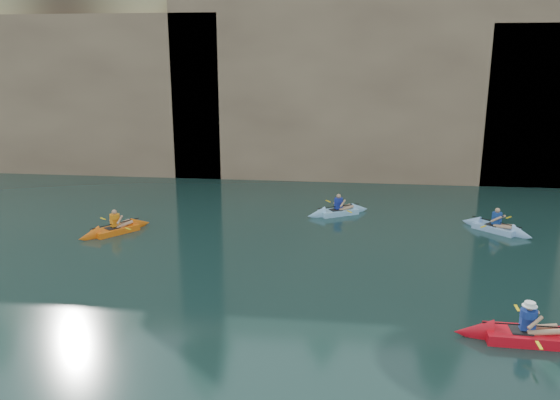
# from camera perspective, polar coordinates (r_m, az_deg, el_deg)

# --- Properties ---
(ground) EXTENTS (160.00, 160.00, 0.00)m
(ground) POSITION_cam_1_polar(r_m,az_deg,el_deg) (14.22, 2.23, -17.42)
(ground) COLOR black
(ground) RESTS_ON ground
(cliff) EXTENTS (70.00, 16.00, 12.00)m
(cliff) POSITION_cam_1_polar(r_m,az_deg,el_deg) (42.05, 5.88, 12.48)
(cliff) COLOR tan
(cliff) RESTS_ON ground
(cliff_slab_west) EXTENTS (26.00, 2.40, 10.56)m
(cliff_slab_west) POSITION_cam_1_polar(r_m,az_deg,el_deg) (40.53, -24.51, 10.16)
(cliff_slab_west) COLOR #947759
(cliff_slab_west) RESTS_ON ground
(cliff_slab_center) EXTENTS (24.00, 2.40, 11.40)m
(cliff_slab_center) POSITION_cam_1_polar(r_m,az_deg,el_deg) (34.68, 8.94, 11.43)
(cliff_slab_center) COLOR #947759
(cliff_slab_center) RESTS_ON ground
(sea_cave_west) EXTENTS (4.50, 1.00, 4.00)m
(sea_cave_west) POSITION_cam_1_polar(r_m,az_deg,el_deg) (39.29, -21.99, 5.48)
(sea_cave_west) COLOR black
(sea_cave_west) RESTS_ON ground
(sea_cave_center) EXTENTS (3.50, 1.00, 3.20)m
(sea_cave_center) POSITION_cam_1_polar(r_m,az_deg,el_deg) (34.84, -1.24, 4.82)
(sea_cave_center) COLOR black
(sea_cave_center) RESTS_ON ground
(sea_cave_east) EXTENTS (5.00, 1.00, 4.50)m
(sea_cave_east) POSITION_cam_1_polar(r_m,az_deg,el_deg) (35.55, 21.79, 5.04)
(sea_cave_east) COLOR black
(sea_cave_east) RESTS_ON ground
(main_kayaker) EXTENTS (3.86, 2.58, 1.43)m
(main_kayaker) POSITION_cam_1_polar(r_m,az_deg,el_deg) (16.81, 24.32, -12.71)
(main_kayaker) COLOR red
(main_kayaker) RESTS_ON ground
(kayaker_orange) EXTENTS (2.74, 3.25, 1.33)m
(kayaker_orange) POSITION_cam_1_polar(r_m,az_deg,el_deg) (25.32, -16.80, -2.95)
(kayaker_orange) COLOR orange
(kayaker_orange) RESTS_ON ground
(kayaker_ltblue_near) EXTENTS (3.02, 2.88, 1.34)m
(kayaker_ltblue_near) POSITION_cam_1_polar(r_m,az_deg,el_deg) (26.33, 21.62, -2.70)
(kayaker_ltblue_near) COLOR #89B2E5
(kayaker_ltblue_near) RESTS_ON ground
(kayaker_ltblue_mid) EXTENTS (3.32, 2.41, 1.30)m
(kayaker_ltblue_mid) POSITION_cam_1_polar(r_m,az_deg,el_deg) (27.20, 6.11, -1.19)
(kayaker_ltblue_mid) COLOR #8EC6ED
(kayaker_ltblue_mid) RESTS_ON ground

